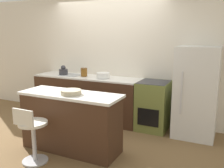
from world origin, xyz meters
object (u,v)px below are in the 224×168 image
oven_range (153,106)px  kettle (63,71)px  refrigerator (196,92)px  mixing_bowl (103,75)px  stool_chair (32,134)px

oven_range → kettle: (-2.03, -0.05, 0.54)m
refrigerator → mixing_bowl: refrigerator is taller
kettle → mixing_bowl: kettle is taller
oven_range → mixing_bowl: bearing=-177.4°
oven_range → stool_chair: size_ratio=1.12×
stool_chair → refrigerator: bearing=45.7°
oven_range → refrigerator: size_ratio=0.58×
mixing_bowl → kettle: bearing=180.0°
stool_chair → oven_range: bearing=59.7°
mixing_bowl → oven_range: bearing=2.6°
oven_range → kettle: kettle is taller
oven_range → refrigerator: bearing=-0.7°
oven_range → stool_chair: oven_range is taller
refrigerator → stool_chair: (-1.93, -1.98, -0.38)m
refrigerator → kettle: (-2.80, -0.04, 0.21)m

